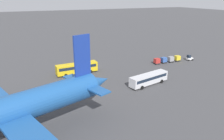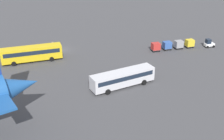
{
  "view_description": "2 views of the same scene",
  "coord_description": "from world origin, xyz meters",
  "px_view_note": "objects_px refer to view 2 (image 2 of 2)",
  "views": [
    {
      "loc": [
        24.13,
        68.16,
        23.4
      ],
      "look_at": [
        1.25,
        18.58,
        4.62
      ],
      "focal_mm": 35.0,
      "sensor_mm": 36.0,
      "label": 1
    },
    {
      "loc": [
        6.54,
        64.9,
        24.71
      ],
      "look_at": [
        -6.9,
        19.9,
        2.66
      ],
      "focal_mm": 45.0,
      "sensor_mm": 36.0,
      "label": 2
    }
  ],
  "objects_px": {
    "shuttle_bus_far": "(123,77)",
    "cargo_cart_yellow": "(190,43)",
    "baggage_tug": "(209,43)",
    "cargo_cart_blue": "(167,45)",
    "shuttle_bus_near": "(32,53)",
    "cargo_cart_grey": "(179,44)",
    "worker_person": "(52,45)",
    "cargo_cart_red": "(156,47)"
  },
  "relations": [
    {
      "from": "shuttle_bus_far",
      "to": "worker_person",
      "type": "distance_m",
      "value": 25.7
    },
    {
      "from": "shuttle_bus_near",
      "to": "baggage_tug",
      "type": "height_order",
      "value": "shuttle_bus_near"
    },
    {
      "from": "shuttle_bus_far",
      "to": "cargo_cart_blue",
      "type": "bearing_deg",
      "value": -149.62
    },
    {
      "from": "worker_person",
      "to": "cargo_cart_blue",
      "type": "relative_size",
      "value": 0.84
    },
    {
      "from": "shuttle_bus_far",
      "to": "baggage_tug",
      "type": "relative_size",
      "value": 5.08
    },
    {
      "from": "baggage_tug",
      "to": "worker_person",
      "type": "bearing_deg",
      "value": -12.03
    },
    {
      "from": "shuttle_bus_near",
      "to": "cargo_cart_yellow",
      "type": "distance_m",
      "value": 37.92
    },
    {
      "from": "worker_person",
      "to": "cargo_cart_red",
      "type": "bearing_deg",
      "value": 159.43
    },
    {
      "from": "cargo_cart_yellow",
      "to": "shuttle_bus_far",
      "type": "bearing_deg",
      "value": 32.91
    },
    {
      "from": "worker_person",
      "to": "baggage_tug",
      "type": "bearing_deg",
      "value": 165.07
    },
    {
      "from": "shuttle_bus_near",
      "to": "baggage_tug",
      "type": "distance_m",
      "value": 42.83
    },
    {
      "from": "baggage_tug",
      "to": "cargo_cart_red",
      "type": "relative_size",
      "value": 1.2
    },
    {
      "from": "cargo_cart_grey",
      "to": "cargo_cart_red",
      "type": "relative_size",
      "value": 1.0
    },
    {
      "from": "cargo_cart_grey",
      "to": "worker_person",
      "type": "bearing_deg",
      "value": -16.78
    },
    {
      "from": "baggage_tug",
      "to": "cargo_cart_yellow",
      "type": "bearing_deg",
      "value": -9.43
    },
    {
      "from": "cargo_cart_grey",
      "to": "baggage_tug",
      "type": "bearing_deg",
      "value": 172.3
    },
    {
      "from": "baggage_tug",
      "to": "cargo_cart_blue",
      "type": "distance_m",
      "value": 11.01
    },
    {
      "from": "shuttle_bus_near",
      "to": "cargo_cart_grey",
      "type": "xyz_separation_m",
      "value": [
        -34.8,
        2.34,
        -0.8
      ]
    },
    {
      "from": "cargo_cart_blue",
      "to": "cargo_cart_grey",
      "type": "bearing_deg",
      "value": 176.57
    },
    {
      "from": "cargo_cart_red",
      "to": "baggage_tug",
      "type": "bearing_deg",
      "value": 175.25
    },
    {
      "from": "shuttle_bus_far",
      "to": "baggage_tug",
      "type": "distance_m",
      "value": 30.42
    },
    {
      "from": "cargo_cart_yellow",
      "to": "cargo_cart_red",
      "type": "height_order",
      "value": "same"
    },
    {
      "from": "shuttle_bus_far",
      "to": "cargo_cart_grey",
      "type": "distance_m",
      "value": 24.23
    },
    {
      "from": "shuttle_bus_near",
      "to": "shuttle_bus_far",
      "type": "relative_size",
      "value": 1.04
    },
    {
      "from": "baggage_tug",
      "to": "cargo_cart_red",
      "type": "xyz_separation_m",
      "value": [
        13.98,
        -1.16,
        0.25
      ]
    },
    {
      "from": "worker_person",
      "to": "cargo_cart_yellow",
      "type": "distance_m",
      "value": 34.01
    },
    {
      "from": "shuttle_bus_far",
      "to": "worker_person",
      "type": "xyz_separation_m",
      "value": [
        10.37,
        -23.5,
        -0.96
      ]
    },
    {
      "from": "baggage_tug",
      "to": "cargo_cart_grey",
      "type": "distance_m",
      "value": 7.96
    },
    {
      "from": "cargo_cart_yellow",
      "to": "cargo_cart_blue",
      "type": "relative_size",
      "value": 1.0
    },
    {
      "from": "shuttle_bus_far",
      "to": "cargo_cart_yellow",
      "type": "xyz_separation_m",
      "value": [
        -22.43,
        -14.52,
        -0.63
      ]
    },
    {
      "from": "baggage_tug",
      "to": "cargo_cart_yellow",
      "type": "distance_m",
      "value": 4.96
    },
    {
      "from": "cargo_cart_blue",
      "to": "cargo_cart_yellow",
      "type": "bearing_deg",
      "value": 178.22
    },
    {
      "from": "shuttle_bus_near",
      "to": "cargo_cart_grey",
      "type": "bearing_deg",
      "value": 174.1
    },
    {
      "from": "cargo_cart_red",
      "to": "cargo_cart_blue",
      "type": "bearing_deg",
      "value": -178.34
    },
    {
      "from": "cargo_cart_yellow",
      "to": "shuttle_bus_near",
      "type": "bearing_deg",
      "value": -3.54
    },
    {
      "from": "shuttle_bus_far",
      "to": "cargo_cart_red",
      "type": "relative_size",
      "value": 6.08
    },
    {
      "from": "worker_person",
      "to": "cargo_cart_yellow",
      "type": "relative_size",
      "value": 0.84
    },
    {
      "from": "baggage_tug",
      "to": "cargo_cart_blue",
      "type": "xyz_separation_m",
      "value": [
        10.93,
        -1.25,
        0.25
      ]
    },
    {
      "from": "cargo_cart_yellow",
      "to": "cargo_cart_blue",
      "type": "distance_m",
      "value": 6.09
    },
    {
      "from": "shuttle_bus_near",
      "to": "shuttle_bus_far",
      "type": "bearing_deg",
      "value": 130.38
    },
    {
      "from": "baggage_tug",
      "to": "shuttle_bus_near",
      "type": "bearing_deg",
      "value": -1.66
    },
    {
      "from": "cargo_cart_grey",
      "to": "cargo_cart_blue",
      "type": "xyz_separation_m",
      "value": [
        3.04,
        -0.18,
        0.0
      ]
    }
  ]
}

